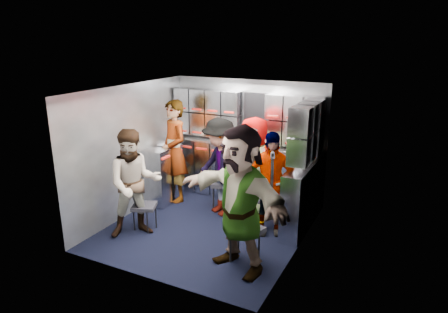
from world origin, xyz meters
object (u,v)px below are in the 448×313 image
at_px(attendant_standing, 174,151).
at_px(attendant_arc_b, 220,167).
at_px(jump_seat_near_left, 144,208).
at_px(attendant_arc_e, 240,200).
at_px(jump_seat_mid_left, 225,184).
at_px(attendant_arc_c, 254,167).
at_px(jump_seat_near_right, 245,231).
at_px(attendant_arc_d, 270,183).
at_px(jump_seat_center, 257,186).
at_px(attendant_arc_a, 135,184).
at_px(jump_seat_mid_right, 273,202).

relative_size(attendant_standing, attendant_arc_b, 1.12).
height_order(jump_seat_near_left, attendant_arc_e, attendant_arc_e).
xyz_separation_m(jump_seat_mid_left, attendant_arc_b, (0.00, -0.18, 0.36)).
relative_size(attendant_arc_c, attendant_arc_e, 0.88).
height_order(jump_seat_near_right, attendant_arc_d, attendant_arc_d).
relative_size(jump_seat_near_left, jump_seat_mid_left, 0.84).
distance_m(attendant_arc_b, attendant_arc_d, 0.98).
height_order(jump_seat_mid_left, attendant_arc_c, attendant_arc_c).
height_order(jump_seat_center, attendant_arc_a, attendant_arc_a).
height_order(jump_seat_near_left, jump_seat_mid_right, jump_seat_mid_right).
bearing_deg(attendant_arc_b, attendant_arc_e, -26.74).
relative_size(jump_seat_near_right, attendant_standing, 0.28).
xyz_separation_m(attendant_arc_b, attendant_arc_d, (0.94, -0.28, -0.03)).
height_order(jump_seat_mid_left, attendant_arc_d, attendant_arc_d).
xyz_separation_m(jump_seat_mid_right, attendant_arc_c, (-0.44, 0.28, 0.39)).
bearing_deg(attendant_arc_d, attendant_standing, 142.28).
xyz_separation_m(jump_seat_mid_left, jump_seat_near_right, (0.95, -1.34, -0.02)).
distance_m(jump_seat_near_right, attendant_arc_c, 1.47).
bearing_deg(jump_seat_center, attendant_arc_e, -75.36).
bearing_deg(jump_seat_mid_left, jump_seat_mid_right, -16.40).
bearing_deg(jump_seat_near_right, jump_seat_center, 106.28).
height_order(attendant_standing, attendant_arc_e, attendant_arc_e).
distance_m(jump_seat_mid_left, jump_seat_mid_right, 0.98).
relative_size(jump_seat_center, attendant_arc_e, 0.26).
height_order(jump_seat_near_left, jump_seat_center, jump_seat_center).
xyz_separation_m(jump_seat_mid_right, attendant_standing, (-1.92, 0.26, 0.48)).
bearing_deg(jump_seat_mid_right, attendant_arc_e, -89.87).
bearing_deg(attendant_standing, attendant_arc_d, 19.45).
bearing_deg(jump_seat_mid_right, attendant_arc_b, 174.07).
relative_size(jump_seat_mid_right, jump_seat_near_right, 0.95).
relative_size(jump_seat_mid_right, attendant_arc_a, 0.30).
height_order(jump_seat_mid_left, jump_seat_center, jump_seat_mid_left).
height_order(attendant_arc_d, attendant_arc_e, attendant_arc_e).
bearing_deg(attendant_arc_b, attendant_arc_d, 11.67).
distance_m(jump_seat_near_right, attendant_arc_a, 1.74).
bearing_deg(attendant_arc_a, jump_seat_mid_right, -10.13).
xyz_separation_m(jump_seat_mid_right, attendant_arc_e, (0.00, -1.25, 0.51)).
relative_size(attendant_standing, attendant_arc_c, 1.10).
relative_size(attendant_arc_a, attendant_arc_b, 1.00).
bearing_deg(attendant_arc_e, jump_seat_center, 125.95).
distance_m(jump_seat_mid_right, attendant_arc_d, 0.40).
bearing_deg(jump_seat_mid_left, attendant_standing, -178.75).
relative_size(jump_seat_center, attendant_arc_c, 0.29).
distance_m(jump_seat_near_right, attendant_arc_e, 0.54).
distance_m(jump_seat_center, attendant_arc_d, 0.86).
height_order(jump_seat_mid_right, attendant_arc_e, attendant_arc_e).
distance_m(jump_seat_center, attendant_arc_c, 0.43).
distance_m(jump_seat_mid_right, attendant_arc_b, 1.02).
xyz_separation_m(attendant_arc_c, attendant_arc_d, (0.44, -0.46, -0.04)).
relative_size(jump_seat_mid_right, attendant_arc_e, 0.26).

